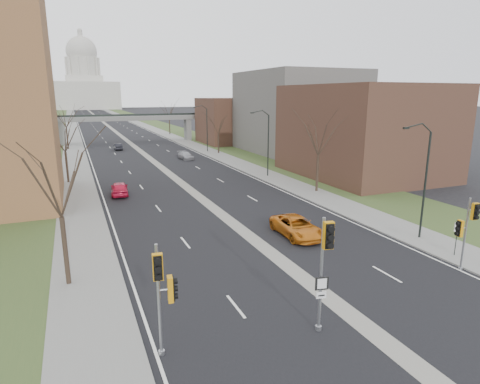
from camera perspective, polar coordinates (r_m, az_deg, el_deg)
ground at (r=22.34m, az=13.87°, el=-15.46°), size 700.00×700.00×0.00m
road_surface at (r=166.24m, az=-18.70°, el=9.27°), size 20.00×600.00×0.01m
median_strip at (r=166.24m, az=-18.70°, el=9.26°), size 1.20×600.00×0.02m
sidewalk_right at (r=167.54m, az=-14.56°, el=9.59°), size 4.00×600.00×0.12m
sidewalk_left at (r=165.80m, az=-22.88°, el=8.93°), size 4.00×600.00×0.12m
grass_verge_right at (r=168.50m, az=-12.52°, el=9.72°), size 8.00×600.00×0.10m
grass_verge_left at (r=165.91m, az=-24.97°, el=8.73°), size 8.00×600.00×0.10m
commercial_block_near at (r=56.66m, az=17.15°, el=8.29°), size 16.00×20.00×12.00m
commercial_block_mid at (r=78.52m, az=8.19°, el=11.18°), size 18.00×22.00×15.00m
commercial_block_far at (r=92.17m, az=-0.94°, el=10.11°), size 14.00×14.00×10.00m
pedestrian_bridge at (r=96.40m, az=-15.66°, el=9.68°), size 34.00×3.00×6.45m
capitol at (r=335.77m, az=-21.26°, el=14.12°), size 48.00×42.00×55.75m
streetlight_near at (r=31.71m, az=24.32°, el=5.63°), size 2.61×0.20×8.70m
streetlight_mid at (r=52.89m, az=3.28°, el=9.56°), size 2.61×0.20×8.70m
streetlight_far at (r=77.08m, az=-5.33°, el=10.81°), size 2.61×0.20×8.70m
tree_left_a at (r=23.83m, az=-24.61°, el=2.53°), size 7.20×7.20×9.40m
tree_left_b at (r=53.66m, az=-23.81°, el=7.71°), size 6.75×6.75×8.81m
tree_left_c at (r=87.54m, az=-23.64°, el=10.14°), size 7.65×7.65×9.99m
tree_right_a at (r=45.25m, az=11.19°, el=8.23°), size 7.20×7.20×9.40m
tree_right_b at (r=74.94m, az=-3.12°, el=9.90°), size 6.30×6.30×8.22m
tree_right_c at (r=113.32m, az=-10.08°, el=11.60°), size 7.65×7.65×9.99m
signal_pole_left at (r=16.84m, az=-10.89°, el=-12.92°), size 0.98×0.85×4.98m
signal_pole_median at (r=18.19m, az=12.00°, el=-8.89°), size 0.68×0.92×5.51m
signal_pole_right at (r=27.96m, az=29.53°, el=-4.05°), size 0.80×0.93×4.69m
speed_limit_sign at (r=30.70m, az=28.50°, el=-5.10°), size 0.47×0.22×2.33m
car_left_near at (r=45.77m, az=-16.76°, el=0.49°), size 2.15×4.53×1.50m
car_left_far at (r=84.06m, az=-16.96°, el=6.20°), size 1.45×3.96×1.30m
car_right_near at (r=31.58m, az=8.04°, el=-4.89°), size 2.63×5.46×1.50m
car_right_mid at (r=69.16m, az=-7.75°, el=5.15°), size 2.16×4.47×1.25m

